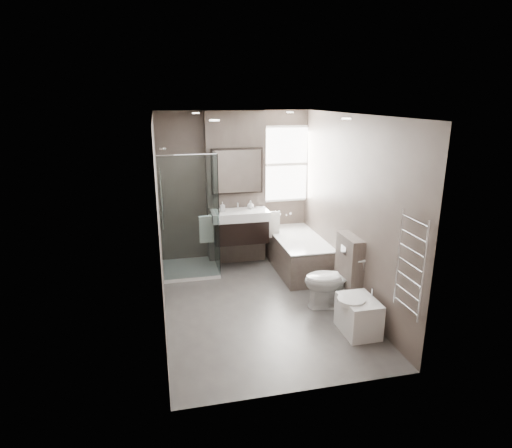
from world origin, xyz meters
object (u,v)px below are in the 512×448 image
object	(u,v)px
bathtub	(298,252)
toilet	(333,280)
vanity	(240,226)
bidet	(358,315)

from	to	relation	value
bathtub	toilet	world-z (taller)	toilet
toilet	vanity	bearing A→B (deg)	-141.73
bathtub	vanity	bearing A→B (deg)	160.63
bathtub	bidet	size ratio (longest dim) A/B	2.79
vanity	bathtub	xyz separation A→B (m)	(0.92, -0.33, -0.43)
vanity	bidet	size ratio (longest dim) A/B	1.65
bathtub	toilet	distance (m)	1.37
vanity	toilet	xyz separation A→B (m)	(0.97, -1.70, -0.35)
bathtub	bidet	xyz separation A→B (m)	(0.09, -2.09, -0.08)
vanity	bidet	xyz separation A→B (m)	(1.01, -2.41, -0.50)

